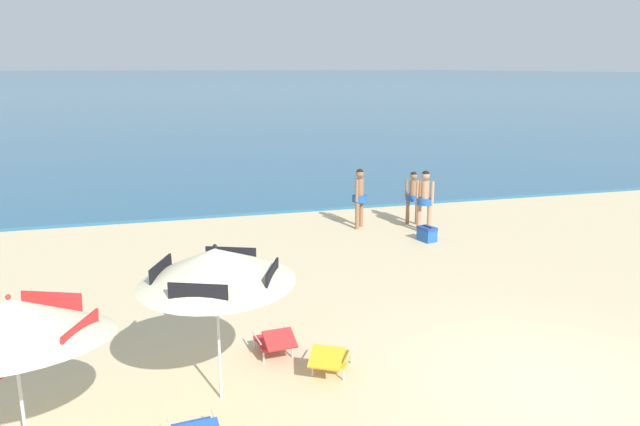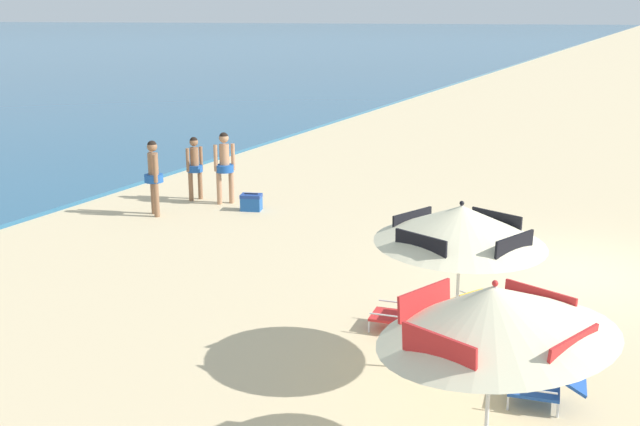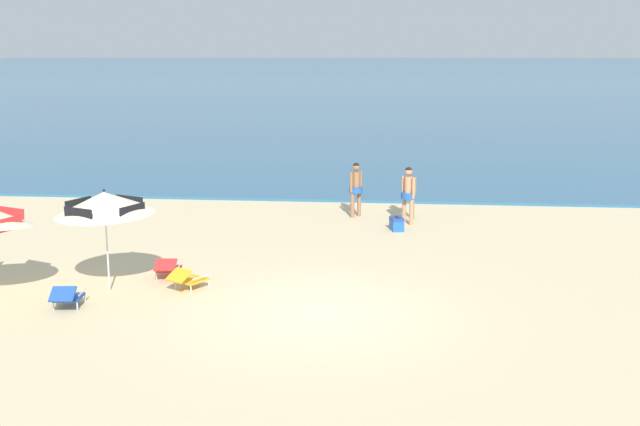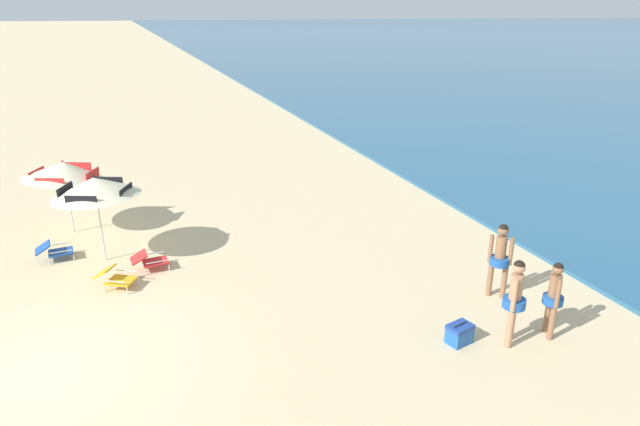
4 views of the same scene
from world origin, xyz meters
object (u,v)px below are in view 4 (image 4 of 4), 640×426
at_px(beach_umbrella_striped_second, 64,171).
at_px(lounge_chair_under_umbrella, 55,250).
at_px(cooler_box, 460,334).
at_px(person_standing_beside, 500,255).
at_px(lounge_chair_facing_sea, 115,277).
at_px(beach_umbrella_striped_main, 95,187).
at_px(person_standing_near_shore, 515,296).
at_px(person_wading_in, 554,294).
at_px(lounge_chair_beside_umbrella, 150,260).

bearing_deg(beach_umbrella_striped_second, lounge_chair_under_umbrella, -9.43).
bearing_deg(cooler_box, person_standing_beside, 125.88).
xyz_separation_m(lounge_chair_facing_sea, person_standing_beside, (3.36, 8.22, 0.76)).
relative_size(lounge_chair_facing_sea, cooler_box, 1.80).
xyz_separation_m(beach_umbrella_striped_main, lounge_chair_facing_sea, (1.72, 0.26, -1.75)).
height_order(person_standing_near_shore, person_wading_in, person_standing_near_shore).
bearing_deg(lounge_chair_under_umbrella, cooler_box, 49.04).
distance_m(beach_umbrella_striped_main, cooler_box, 9.41).
xyz_separation_m(person_standing_beside, cooler_box, (1.33, -1.84, -0.83)).
bearing_deg(person_standing_beside, cooler_box, -54.12).
xyz_separation_m(lounge_chair_beside_umbrella, cooler_box, (5.39, 5.57, -0.07)).
xyz_separation_m(beach_umbrella_striped_second, lounge_chair_facing_sea, (4.12, 1.18, -1.61)).
bearing_deg(lounge_chair_under_umbrella, beach_umbrella_striped_second, 170.57).
distance_m(beach_umbrella_striped_second, lounge_chair_facing_sea, 4.58).
bearing_deg(lounge_chair_facing_sea, cooler_box, 53.73).
bearing_deg(cooler_box, beach_umbrella_striped_main, -133.95).
height_order(beach_umbrella_striped_main, person_wading_in, beach_umbrella_striped_main).
distance_m(beach_umbrella_striped_main, lounge_chair_under_umbrella, 2.19).
xyz_separation_m(person_standing_near_shore, person_wading_in, (0.04, 0.91, -0.10)).
distance_m(person_standing_near_shore, person_wading_in, 0.91).
height_order(lounge_chair_facing_sea, person_wading_in, person_wading_in).
distance_m(beach_umbrella_striped_main, lounge_chair_beside_umbrella, 2.29).
bearing_deg(cooler_box, lounge_chair_beside_umbrella, -134.06).
relative_size(lounge_chair_beside_umbrella, person_wading_in, 0.58).
bearing_deg(person_wading_in, beach_umbrella_striped_second, -134.35).
height_order(beach_umbrella_striped_main, person_standing_near_shore, beach_umbrella_striped_main).
relative_size(person_wading_in, cooler_box, 2.84).
xyz_separation_m(beach_umbrella_striped_main, beach_umbrella_striped_second, (-2.40, -0.91, -0.14)).
relative_size(lounge_chair_under_umbrella, cooler_box, 1.66).
height_order(beach_umbrella_striped_main, lounge_chair_facing_sea, beach_umbrella_striped_main).
xyz_separation_m(beach_umbrella_striped_main, lounge_chair_under_umbrella, (-0.44, -1.24, -1.75)).
bearing_deg(person_wading_in, lounge_chair_beside_umbrella, -127.92).
bearing_deg(lounge_chair_facing_sea, person_standing_near_shore, 55.51).
bearing_deg(beach_umbrella_striped_main, lounge_chair_under_umbrella, -109.45).
distance_m(beach_umbrella_striped_main, person_standing_near_shore, 10.19).
xyz_separation_m(person_wading_in, cooler_box, (-0.38, -1.83, -0.73)).
xyz_separation_m(lounge_chair_beside_umbrella, person_wading_in, (5.76, 7.40, 0.66)).
xyz_separation_m(lounge_chair_beside_umbrella, lounge_chair_facing_sea, (0.70, -0.82, -0.00)).
bearing_deg(lounge_chair_facing_sea, person_wading_in, 58.36).
bearing_deg(person_wading_in, lounge_chair_under_umbrella, -126.62).
relative_size(lounge_chair_beside_umbrella, cooler_box, 1.64).
bearing_deg(beach_umbrella_striped_main, lounge_chair_facing_sea, 8.65).
distance_m(beach_umbrella_striped_second, cooler_box, 11.73).
height_order(person_standing_near_shore, person_standing_beside, person_standing_near_shore).
distance_m(beach_umbrella_striped_second, person_wading_in, 13.17).
relative_size(beach_umbrella_striped_second, person_standing_near_shore, 1.54).
bearing_deg(lounge_chair_facing_sea, lounge_chair_beside_umbrella, 130.51).
relative_size(beach_umbrella_striped_main, beach_umbrella_striped_second, 1.12).
height_order(beach_umbrella_striped_main, lounge_chair_under_umbrella, beach_umbrella_striped_main).
distance_m(person_standing_beside, person_wading_in, 1.71).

